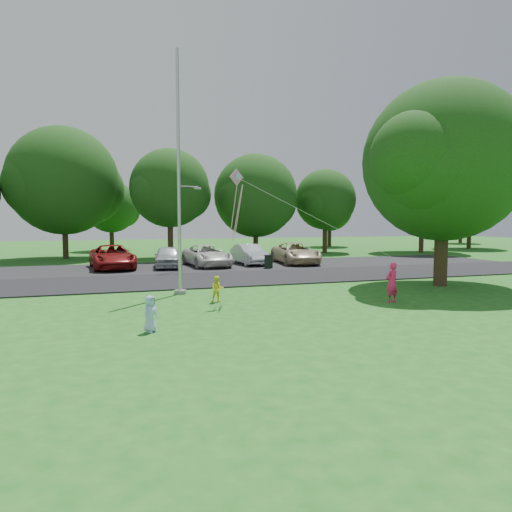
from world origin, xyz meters
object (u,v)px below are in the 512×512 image
object	(u,v)px
street_lamp	(182,220)
child_yellow	(217,289)
flagpole	(179,194)
trash_can	(269,262)
kite	(240,190)
woman	(392,283)
child_blue	(150,314)
big_tree	(443,164)

from	to	relation	value
street_lamp	child_yellow	size ratio (longest dim) A/B	5.18
flagpole	trash_can	bearing A→B (deg)	49.76
street_lamp	kite	world-z (taller)	street_lamp
woman	child_blue	size ratio (longest dim) A/B	1.46
child_yellow	child_blue	world-z (taller)	child_blue
street_lamp	woman	size ratio (longest dim) A/B	3.45
street_lamp	child_yellow	world-z (taller)	street_lamp
flagpole	big_tree	world-z (taller)	flagpole
woman	child_blue	world-z (taller)	woman
street_lamp	big_tree	bearing A→B (deg)	-51.85
flagpole	street_lamp	distance (m)	8.21
trash_can	kite	xyz separation A→B (m)	(-4.88, -10.59, 3.75)
woman	kite	size ratio (longest dim) A/B	0.26
street_lamp	child_blue	xyz separation A→B (m)	(-3.10, -14.32, -2.60)
woman	big_tree	bearing A→B (deg)	-161.55
street_lamp	child_yellow	distance (m)	10.76
big_tree	woman	distance (m)	7.42
flagpole	child_blue	size ratio (longest dim) A/B	9.75
street_lamp	child_blue	bearing A→B (deg)	-112.39
flagpole	child_blue	distance (m)	7.48
big_tree	child_yellow	distance (m)	12.11
kite	flagpole	bearing A→B (deg)	104.15
flagpole	child_blue	world-z (taller)	flagpole
trash_can	woman	bearing A→B (deg)	-87.68
trash_can	child_yellow	bearing A→B (deg)	-118.86
flagpole	street_lamp	world-z (taller)	flagpole
woman	child_blue	distance (m)	9.23
kite	child_yellow	bearing A→B (deg)	144.91
woman	child_yellow	bearing A→B (deg)	-32.36
kite	big_tree	bearing A→B (deg)	-15.31
trash_can	flagpole	bearing A→B (deg)	-130.24
child_yellow	child_blue	size ratio (longest dim) A/B	0.98
street_lamp	trash_can	xyz separation A→B (m)	(5.43, -0.04, -2.67)
flagpole	kite	distance (m)	3.21
street_lamp	trash_can	distance (m)	6.05
flagpole	big_tree	distance (m)	12.13
flagpole	kite	xyz separation A→B (m)	(1.89, -2.59, 0.03)
flagpole	woman	bearing A→B (deg)	-31.33
street_lamp	child_yellow	bearing A→B (deg)	-101.80
trash_can	child_yellow	distance (m)	11.87
child_blue	kite	world-z (taller)	kite
trash_can	woman	distance (m)	12.44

